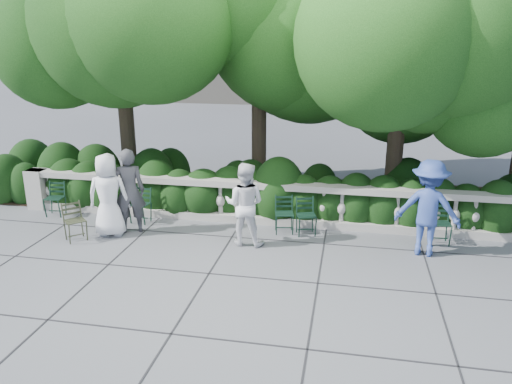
% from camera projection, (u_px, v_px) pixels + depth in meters
% --- Properties ---
extents(ground, '(90.00, 90.00, 0.00)m').
position_uv_depth(ground, '(247.00, 254.00, 10.04)').
color(ground, '#53545B').
rests_on(ground, ground).
extents(balustrade, '(12.00, 0.44, 1.00)m').
position_uv_depth(balustrade, '(263.00, 203.00, 11.58)').
color(balustrade, '#9E998E').
rests_on(balustrade, ground).
extents(shrub_hedge, '(15.00, 2.60, 1.70)m').
position_uv_depth(shrub_hedge, '(271.00, 207.00, 12.85)').
color(shrub_hedge, black).
rests_on(shrub_hedge, ground).
extents(tree_canopy, '(15.04, 6.52, 6.78)m').
position_uv_depth(tree_canopy, '(302.00, 47.00, 11.74)').
color(tree_canopy, '#3F3023').
rests_on(tree_canopy, ground).
extents(chair_a, '(0.49, 0.53, 0.84)m').
position_uv_depth(chair_a, '(54.00, 217.00, 12.07)').
color(chair_a, black).
rests_on(chair_a, ground).
extents(chair_c, '(0.49, 0.53, 0.84)m').
position_uv_depth(chair_c, '(138.00, 224.00, 11.62)').
color(chair_c, black).
rests_on(chair_c, ground).
extents(chair_d, '(0.56, 0.59, 0.84)m').
position_uv_depth(chair_d, '(307.00, 237.00, 10.89)').
color(chair_d, black).
rests_on(chair_d, ground).
extents(chair_e, '(0.53, 0.56, 0.84)m').
position_uv_depth(chair_e, '(284.00, 235.00, 11.00)').
color(chair_e, black).
rests_on(chair_e, ground).
extents(chair_f, '(0.47, 0.51, 0.84)m').
position_uv_depth(chair_f, '(440.00, 246.00, 10.42)').
color(chair_f, black).
rests_on(chair_f, ground).
extents(chair_weathered, '(0.65, 0.65, 0.84)m').
position_uv_depth(chair_weathered, '(79.00, 242.00, 10.60)').
color(chair_weathered, black).
rests_on(chair_weathered, ground).
extents(person_businessman, '(0.98, 0.73, 1.83)m').
position_uv_depth(person_businessman, '(108.00, 195.00, 10.75)').
color(person_businessman, white).
rests_on(person_businessman, ground).
extents(person_woman_grey, '(0.82, 0.69, 1.90)m').
position_uv_depth(person_woman_grey, '(129.00, 191.00, 10.92)').
color(person_woman_grey, '#3C3B40').
rests_on(person_woman_grey, ground).
extents(person_casual_man, '(0.88, 0.70, 1.75)m').
position_uv_depth(person_casual_man, '(245.00, 204.00, 10.29)').
color(person_casual_man, white).
rests_on(person_casual_man, ground).
extents(person_older_blue, '(1.37, 0.94, 1.94)m').
position_uv_depth(person_older_blue, '(428.00, 208.00, 9.76)').
color(person_older_blue, '#304892').
rests_on(person_older_blue, ground).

